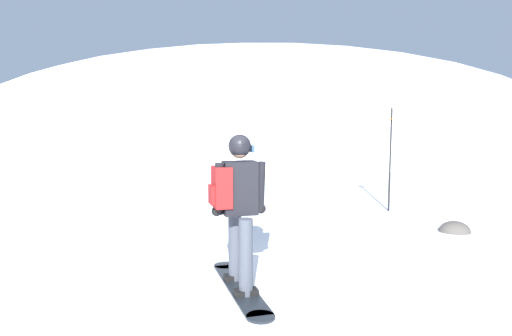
% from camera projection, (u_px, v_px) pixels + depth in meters
% --- Properties ---
extents(ground_plane, '(300.00, 300.00, 0.00)m').
position_uv_depth(ground_plane, '(220.00, 316.00, 4.48)').
color(ground_plane, white).
extents(ridge_peak_main, '(39.66, 35.69, 12.54)m').
position_uv_depth(ridge_peak_main, '(259.00, 141.00, 33.03)').
color(ridge_peak_main, white).
rests_on(ridge_peak_main, ground).
extents(snowboarder_main, '(0.84, 1.74, 1.71)m').
position_uv_depth(snowboarder_main, '(237.00, 208.00, 5.07)').
color(snowboarder_main, black).
rests_on(snowboarder_main, ground).
extents(piste_marker_near, '(0.20, 0.20, 2.09)m').
position_uv_depth(piste_marker_near, '(390.00, 152.00, 9.18)').
color(piste_marker_near, black).
rests_on(piste_marker_near, ground).
extents(rock_dark, '(0.51, 0.43, 0.35)m').
position_uv_depth(rock_dark, '(455.00, 232.00, 7.68)').
color(rock_dark, '#4C4742').
rests_on(rock_dark, ground).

